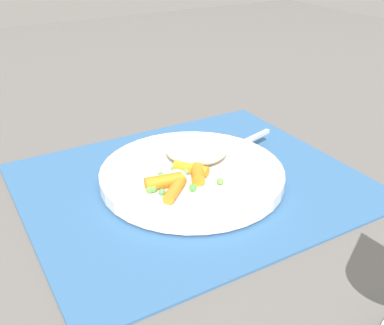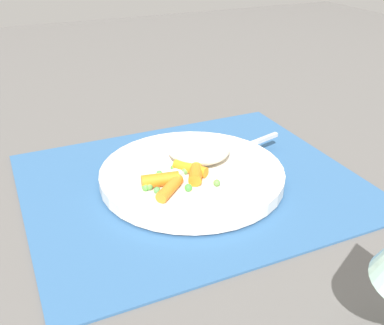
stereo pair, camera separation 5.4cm
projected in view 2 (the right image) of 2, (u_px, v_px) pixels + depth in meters
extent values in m
plane|color=#565451|center=(192.00, 184.00, 0.62)|extent=(2.40, 2.40, 0.00)
cube|color=#2D5684|center=(192.00, 182.00, 0.62)|extent=(0.44, 0.37, 0.01)
cylinder|color=silver|center=(192.00, 175.00, 0.61)|extent=(0.25, 0.25, 0.02)
ellipsoid|color=beige|center=(199.00, 149.00, 0.63)|extent=(0.09, 0.09, 0.03)
cylinder|color=orange|center=(160.00, 180.00, 0.57)|extent=(0.05, 0.03, 0.02)
cylinder|color=orange|center=(170.00, 188.00, 0.55)|extent=(0.05, 0.04, 0.01)
cylinder|color=orange|center=(196.00, 174.00, 0.58)|extent=(0.03, 0.04, 0.02)
cylinder|color=orange|center=(190.00, 168.00, 0.59)|extent=(0.04, 0.05, 0.01)
sphere|color=#598E3D|center=(217.00, 183.00, 0.57)|extent=(0.01, 0.01, 0.01)
sphere|color=#558F3E|center=(149.00, 186.00, 0.56)|extent=(0.01, 0.01, 0.01)
sphere|color=green|center=(160.00, 175.00, 0.59)|extent=(0.01, 0.01, 0.01)
sphere|color=green|center=(198.00, 181.00, 0.57)|extent=(0.01, 0.01, 0.01)
sphere|color=green|center=(146.00, 187.00, 0.56)|extent=(0.01, 0.01, 0.01)
sphere|color=#569543|center=(185.00, 171.00, 0.59)|extent=(0.01, 0.01, 0.01)
sphere|color=green|center=(188.00, 188.00, 0.56)|extent=(0.01, 0.01, 0.01)
sphere|color=#499146|center=(157.00, 190.00, 0.55)|extent=(0.01, 0.01, 0.01)
sphere|color=#5B8F39|center=(197.00, 172.00, 0.59)|extent=(0.01, 0.01, 0.01)
sphere|color=green|center=(173.00, 168.00, 0.60)|extent=(0.01, 0.01, 0.01)
cube|color=#BBBBBB|center=(178.00, 173.00, 0.59)|extent=(0.05, 0.03, 0.01)
cube|color=#BBBBBB|center=(237.00, 150.00, 0.65)|extent=(0.16, 0.05, 0.01)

